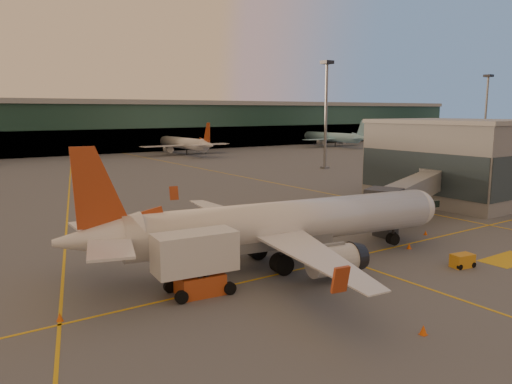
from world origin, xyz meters
TOP-DOWN VIEW (x-y plane):
  - ground at (0.00, 0.00)m, footprint 600.00×600.00m
  - taxi_markings at (-7.32, 44.49)m, footprint 100.12×173.00m
  - terminal at (0.00, 141.79)m, footprint 400.00×20.00m
  - gate_building at (41.93, 17.93)m, footprint 18.40×22.40m
  - mast_east_near at (55.00, 62.00)m, footprint 2.40×2.40m
  - mast_east_far at (130.00, 66.00)m, footprint 2.40×2.40m
  - main_airplane at (-1.00, 7.29)m, footprint 37.39×33.89m
  - jet_bridge at (24.78, 12.11)m, footprint 24.90×12.85m
  - catering_truck at (-10.64, 4.82)m, footprint 6.53×3.45m
  - gpu_cart at (12.20, -2.88)m, footprint 2.25×1.58m
  - pushback_tug at (21.00, 13.23)m, footprint 3.88×2.99m
  - cone_nose at (19.47, 6.44)m, footprint 0.41×0.41m
  - cone_tail at (-20.53, 5.62)m, footprint 0.46×0.46m
  - cone_wing_right at (-2.25, -9.56)m, footprint 0.51×0.51m
  - cone_wing_left at (-1.42, 25.84)m, footprint 0.50×0.50m
  - cone_fwd at (13.22, 3.77)m, footprint 0.48×0.48m

SIDE VIEW (x-z plane):
  - ground at x=0.00m, z-range 0.00..0.00m
  - taxi_markings at x=-7.32m, z-range 0.00..0.01m
  - cone_nose at x=19.47m, z-range -0.01..0.51m
  - cone_tail at x=-20.53m, z-range -0.01..0.57m
  - cone_fwd at x=13.22m, z-range -0.01..0.60m
  - cone_wing_left at x=-1.42m, z-range -0.01..0.63m
  - cone_wing_right at x=-2.25m, z-range -0.01..0.63m
  - gpu_cart at x=12.20m, z-range -0.01..1.19m
  - pushback_tug at x=21.00m, z-range -0.17..1.61m
  - catering_truck at x=-10.64m, z-range 0.33..5.20m
  - main_airplane at x=-1.00m, z-range -1.98..9.33m
  - jet_bridge at x=24.78m, z-range 1.07..6.75m
  - gate_building at x=41.93m, z-range -0.01..12.59m
  - terminal at x=0.00m, z-range -0.04..17.56m
  - mast_east_near at x=55.00m, z-range 2.06..27.66m
  - mast_east_far at x=130.00m, z-range 2.06..27.66m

